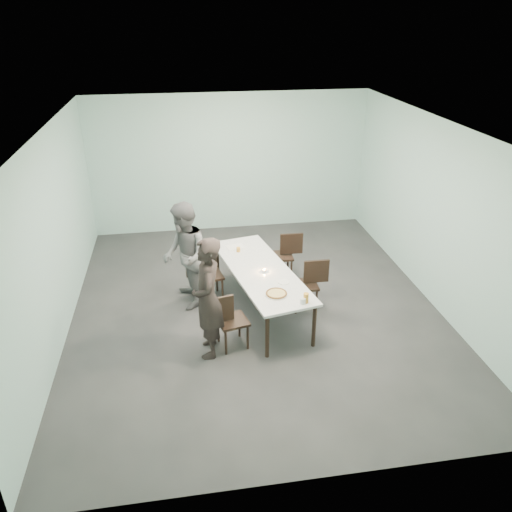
{
  "coord_description": "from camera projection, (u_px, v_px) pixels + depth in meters",
  "views": [
    {
      "loc": [
        -1.13,
        -7.08,
        4.52
      ],
      "look_at": [
        0.0,
        -0.08,
        1.0
      ],
      "focal_mm": 35.0,
      "sensor_mm": 36.0,
      "label": 1
    }
  ],
  "objects": [
    {
      "name": "pizza",
      "position": [
        276.0,
        294.0,
        7.32
      ],
      "size": [
        0.34,
        0.34,
        0.04
      ],
      "color": "white",
      "rests_on": "table"
    },
    {
      "name": "diner_far",
      "position": [
        185.0,
        256.0,
        8.13
      ],
      "size": [
        0.77,
        0.94,
        1.8
      ],
      "primitive_type": "imported",
      "rotation": [
        0.0,
        0.0,
        -1.47
      ],
      "color": "slate",
      "rests_on": "ground"
    },
    {
      "name": "menu",
      "position": [
        235.0,
        247.0,
        8.8
      ],
      "size": [
        0.34,
        0.28,
        0.01
      ],
      "primitive_type": "cube",
      "rotation": [
        0.0,
        0.0,
        0.2
      ],
      "color": "silver",
      "rests_on": "table"
    },
    {
      "name": "chair_near_left",
      "position": [
        227.0,
        318.0,
        7.22
      ],
      "size": [
        0.65,
        0.51,
        0.87
      ],
      "rotation": [
        0.0,
        0.0,
        0.24
      ],
      "color": "black",
      "rests_on": "ground"
    },
    {
      "name": "beer_glass",
      "position": [
        306.0,
        298.0,
        7.1
      ],
      "size": [
        0.08,
        0.08,
        0.15
      ],
      "primitive_type": "cylinder",
      "color": "gold",
      "rests_on": "table"
    },
    {
      "name": "room_shell",
      "position": [
        255.0,
        193.0,
        7.53
      ],
      "size": [
        6.02,
        7.02,
        3.01
      ],
      "color": "#ADDAD4",
      "rests_on": "ground"
    },
    {
      "name": "ground",
      "position": [
        255.0,
        307.0,
        8.43
      ],
      "size": [
        7.0,
        7.0,
        0.0
      ],
      "primitive_type": "plane",
      "color": "#333335",
      "rests_on": "ground"
    },
    {
      "name": "amber_tumbler",
      "position": [
        238.0,
        249.0,
        8.61
      ],
      "size": [
        0.07,
        0.07,
        0.08
      ],
      "primitive_type": "cylinder",
      "color": "gold",
      "rests_on": "table"
    },
    {
      "name": "diner_near",
      "position": [
        208.0,
        298.0,
        6.93
      ],
      "size": [
        0.46,
        0.68,
        1.81
      ],
      "primitive_type": "imported",
      "rotation": [
        0.0,
        0.0,
        -1.61
      ],
      "color": "black",
      "rests_on": "ground"
    },
    {
      "name": "side_plate",
      "position": [
        284.0,
        282.0,
        7.66
      ],
      "size": [
        0.18,
        0.18,
        0.01
      ],
      "primitive_type": "cylinder",
      "color": "white",
      "rests_on": "table"
    },
    {
      "name": "water_tumbler",
      "position": [
        303.0,
        301.0,
        7.09
      ],
      "size": [
        0.08,
        0.08,
        0.09
      ],
      "primitive_type": "cylinder",
      "color": "silver",
      "rests_on": "table"
    },
    {
      "name": "chair_far_left",
      "position": [
        205.0,
        273.0,
        8.46
      ],
      "size": [
        0.64,
        0.49,
        0.87
      ],
      "rotation": [
        0.0,
        0.0,
        0.19
      ],
      "color": "black",
      "rests_on": "ground"
    },
    {
      "name": "tealight",
      "position": [
        264.0,
        271.0,
        7.95
      ],
      "size": [
        0.06,
        0.06,
        0.05
      ],
      "color": "silver",
      "rests_on": "table"
    },
    {
      "name": "table",
      "position": [
        261.0,
        273.0,
        8.06
      ],
      "size": [
        1.4,
        2.73,
        0.75
      ],
      "rotation": [
        0.0,
        0.0,
        0.2
      ],
      "color": "white",
      "rests_on": "ground"
    },
    {
      "name": "chair_near_right",
      "position": [
        309.0,
        281.0,
        8.21
      ],
      "size": [
        0.61,
        0.42,
        0.87
      ],
      "rotation": [
        0.0,
        0.0,
        3.14
      ],
      "color": "black",
      "rests_on": "ground"
    },
    {
      "name": "chair_far_right",
      "position": [
        285.0,
        252.0,
        9.17
      ],
      "size": [
        0.62,
        0.43,
        0.87
      ],
      "rotation": [
        0.0,
        0.0,
        3.11
      ],
      "color": "black",
      "rests_on": "ground"
    }
  ]
}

